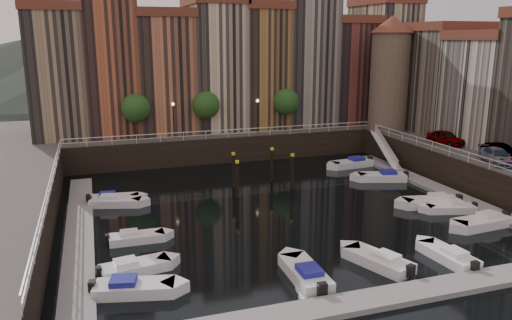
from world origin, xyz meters
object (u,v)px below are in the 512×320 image
object	(u,v)px
corner_tower	(390,72)
gangway	(385,148)
car_c	(497,157)
boat_left_0	(133,288)
car_a	(446,139)
boat_left_2	(135,238)
boat_left_1	(134,267)
mooring_pilings	(259,172)
car_b	(501,153)

from	to	relation	value
corner_tower	gangway	size ratio (longest dim) A/B	1.66
corner_tower	car_c	xyz separation A→B (m)	(0.07, -18.08, -6.53)
boat_left_0	car_a	bearing A→B (deg)	39.07
boat_left_2	car_c	bearing A→B (deg)	1.97
boat_left_0	boat_left_1	xyz separation A→B (m)	(0.28, 2.72, -0.02)
gangway	car_a	bearing A→B (deg)	-52.93
gangway	car_a	world-z (taller)	car_a
mooring_pilings	boat_left_2	world-z (taller)	mooring_pilings
corner_tower	car_a	distance (m)	11.74
mooring_pilings	car_c	xyz separation A→B (m)	(19.84, -9.00, 2.02)
boat_left_0	boat_left_2	size ratio (longest dim) A/B	1.20
corner_tower	car_b	distance (m)	18.28
gangway	car_c	size ratio (longest dim) A/B	1.81
corner_tower	boat_left_1	size ratio (longest dim) A/B	3.00
car_a	car_b	bearing A→B (deg)	-94.15
boat_left_2	car_a	bearing A→B (deg)	15.84
mooring_pilings	boat_left_1	distance (m)	19.66
corner_tower	boat_left_2	bearing A→B (deg)	-149.96
mooring_pilings	boat_left_2	size ratio (longest dim) A/B	1.49
gangway	boat_left_0	size ratio (longest dim) A/B	1.69
gangway	boat_left_2	size ratio (longest dim) A/B	2.02
car_c	mooring_pilings	bearing A→B (deg)	172.51
boat_left_1	mooring_pilings	bearing A→B (deg)	38.82
boat_left_1	car_b	distance (m)	35.16
corner_tower	car_b	xyz separation A→B (m)	(1.46, -17.04, -6.45)
boat_left_2	boat_left_1	bearing A→B (deg)	-95.48
boat_left_1	car_a	size ratio (longest dim) A/B	1.05
boat_left_0	car_a	world-z (taller)	car_a
corner_tower	car_a	size ratio (longest dim) A/B	3.16
boat_left_1	car_c	xyz separation A→B (m)	(32.99, 5.56, 3.32)
car_a	boat_left_2	bearing A→B (deg)	-172.21
boat_left_0	boat_left_2	bearing A→B (deg)	97.04
boat_left_2	car_b	distance (m)	34.04
boat_left_0	car_a	xyz separation A→B (m)	(34.27, 16.60, 3.37)
gangway	car_c	bearing A→B (deg)	-77.65
car_b	car_c	xyz separation A→B (m)	(-1.39, -1.03, -0.07)
boat_left_0	car_a	size ratio (longest dim) A/B	1.13
gangway	boat_left_1	bearing A→B (deg)	-147.48
car_b	boat_left_2	bearing A→B (deg)	-166.90
mooring_pilings	car_b	distance (m)	22.77
car_c	car_b	bearing A→B (deg)	53.58
mooring_pilings	car_c	distance (m)	21.88
corner_tower	car_c	distance (m)	19.22
mooring_pilings	car_a	distance (m)	20.95
boat_left_0	car_b	bearing A→B (deg)	28.26
boat_left_2	car_b	world-z (taller)	car_b
corner_tower	gangway	world-z (taller)	corner_tower
car_c	car_a	bearing A→B (deg)	100.10
boat_left_1	gangway	bearing A→B (deg)	23.42
mooring_pilings	car_c	bearing A→B (deg)	-24.40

